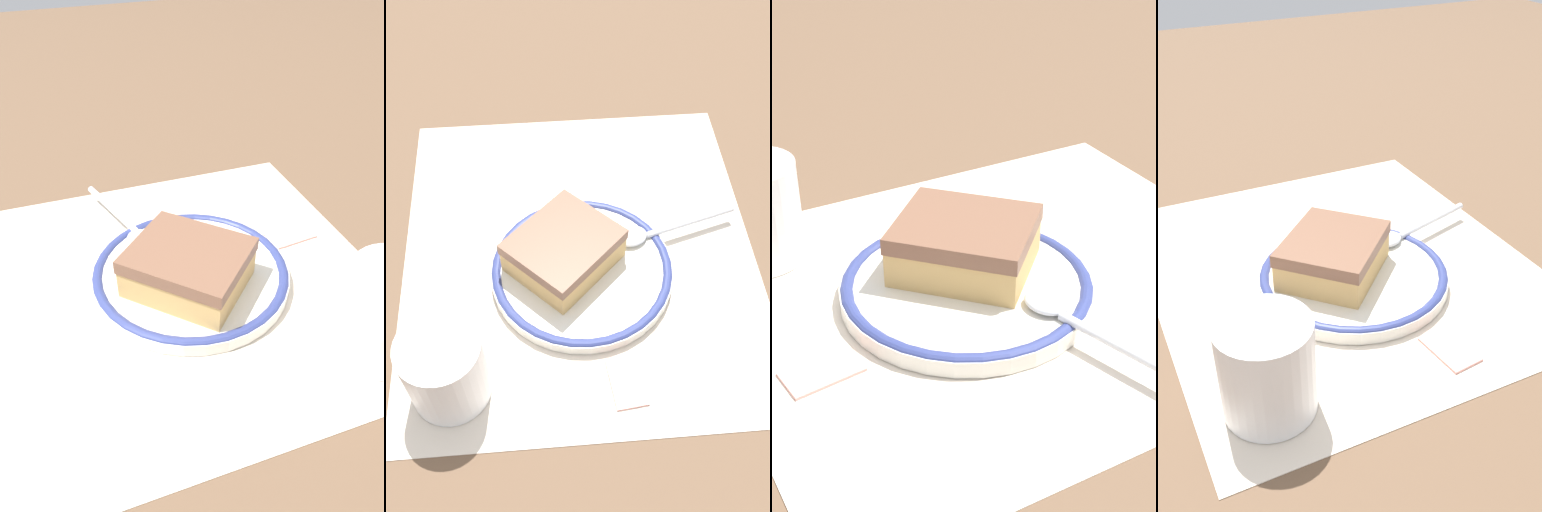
{
  "view_description": "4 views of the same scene",
  "coord_description": "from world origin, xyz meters",
  "views": [
    {
      "loc": [
        -0.08,
        -0.31,
        0.31
      ],
      "look_at": [
        0.03,
        -0.0,
        0.03
      ],
      "focal_mm": 33.07,
      "sensor_mm": 36.0,
      "label": 1
    },
    {
      "loc": [
        0.39,
        -0.03,
        0.5
      ],
      "look_at": [
        0.03,
        -0.0,
        0.03
      ],
      "focal_mm": 41.9,
      "sensor_mm": 36.0,
      "label": 2
    },
    {
      "loc": [
        0.26,
        0.41,
        0.33
      ],
      "look_at": [
        0.03,
        -0.0,
        0.03
      ],
      "focal_mm": 54.93,
      "sensor_mm": 36.0,
      "label": 3
    },
    {
      "loc": [
        0.45,
        -0.21,
        0.34
      ],
      "look_at": [
        0.03,
        -0.0,
        0.03
      ],
      "focal_mm": 41.02,
      "sensor_mm": 36.0,
      "label": 4
    }
  ],
  "objects": [
    {
      "name": "plate",
      "position": [
        0.03,
        -0.0,
        0.01
      ],
      "size": [
        0.19,
        0.19,
        0.02
      ],
      "color": "silver",
      "rests_on": "placemat"
    },
    {
      "name": "sugar_packet",
      "position": [
        0.16,
        0.03,
        0.0
      ],
      "size": [
        0.05,
        0.04,
        0.01
      ],
      "primitive_type": "cube",
      "rotation": [
        0.0,
        0.0,
        3.25
      ],
      "color": "#E5998C",
      "rests_on": "placemat"
    },
    {
      "name": "placemat",
      "position": [
        0.0,
        0.0,
        0.0
      ],
      "size": [
        0.42,
        0.37,
        0.0
      ],
      "primitive_type": "cube",
      "color": "beige",
      "rests_on": "ground_plane"
    },
    {
      "name": "ground_plane",
      "position": [
        0.0,
        0.0,
        0.0
      ],
      "size": [
        2.4,
        2.4,
        0.0
      ],
      "primitive_type": "plane",
      "color": "brown"
    },
    {
      "name": "spoon",
      "position": [
        -0.0,
        0.08,
        0.02
      ],
      "size": [
        0.06,
        0.14,
        0.01
      ],
      "color": "silver",
      "rests_on": "plate"
    },
    {
      "name": "cup",
      "position": [
        0.15,
        -0.13,
        0.04
      ],
      "size": [
        0.07,
        0.07,
        0.08
      ],
      "color": "white",
      "rests_on": "placemat"
    },
    {
      "name": "cake_slice",
      "position": [
        0.02,
        -0.02,
        0.03
      ],
      "size": [
        0.13,
        0.13,
        0.04
      ],
      "color": "tan",
      "rests_on": "plate"
    }
  ]
}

